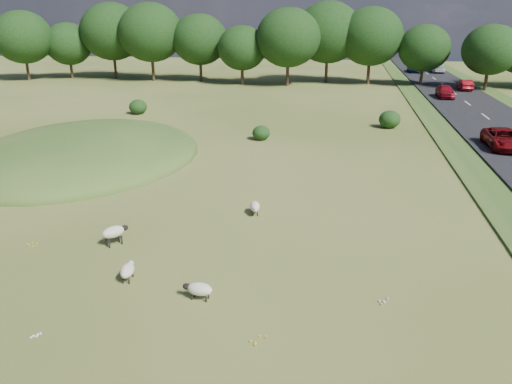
% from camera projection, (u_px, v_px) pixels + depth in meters
% --- Properties ---
extents(ground, '(160.00, 160.00, 0.00)m').
position_uv_depth(ground, '(266.00, 139.00, 41.27)').
color(ground, '#41561A').
rests_on(ground, ground).
extents(mound, '(16.00, 20.00, 4.00)m').
position_uv_depth(mound, '(84.00, 157.00, 35.82)').
color(mound, '#33561E').
rests_on(mound, ground).
extents(road, '(8.00, 150.00, 0.25)m').
position_uv_depth(road, '(491.00, 122.00, 47.22)').
color(road, black).
rests_on(road, ground).
extents(treeline, '(96.28, 14.66, 11.70)m').
position_uv_depth(treeline, '(297.00, 38.00, 72.15)').
color(treeline, black).
rests_on(treeline, ground).
extents(shrubs, '(26.90, 10.66, 1.58)m').
position_uv_depth(shrubs, '(265.00, 116.00, 46.46)').
color(shrubs, black).
rests_on(shrubs, ground).
extents(sheep_0, '(1.06, 1.21, 0.89)m').
position_uv_depth(sheep_0, '(114.00, 232.00, 21.93)').
color(sheep_0, beige).
rests_on(sheep_0, ground).
extents(sheep_1, '(0.62, 1.16, 0.65)m').
position_uv_depth(sheep_1, '(127.00, 270.00, 19.07)').
color(sheep_1, beige).
rests_on(sheep_1, ground).
extents(sheep_2, '(0.71, 1.18, 0.66)m').
position_uv_depth(sheep_2, '(255.00, 207.00, 25.39)').
color(sheep_2, beige).
rests_on(sheep_2, ground).
extents(sheep_3, '(1.15, 0.58, 0.65)m').
position_uv_depth(sheep_3, '(199.00, 289.00, 17.75)').
color(sheep_3, beige).
rests_on(sheep_3, ground).
extents(car_1, '(1.82, 4.52, 1.54)m').
position_uv_depth(car_1, '(445.00, 91.00, 59.96)').
color(car_1, maroon).
rests_on(car_1, road).
extents(car_2, '(2.13, 5.24, 1.52)m').
position_uv_depth(car_2, '(438.00, 68.00, 86.81)').
color(car_2, silver).
rests_on(car_2, road).
extents(car_5, '(2.34, 5.08, 1.41)m').
position_uv_depth(car_5, '(504.00, 139.00, 37.11)').
color(car_5, maroon).
rests_on(car_5, road).
extents(car_6, '(2.41, 5.23, 1.45)m').
position_uv_depth(car_6, '(415.00, 68.00, 87.11)').
color(car_6, navy).
rests_on(car_6, road).
extents(car_7, '(1.44, 4.13, 1.36)m').
position_uv_depth(car_7, '(465.00, 85.00, 66.25)').
color(car_7, maroon).
rests_on(car_7, road).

